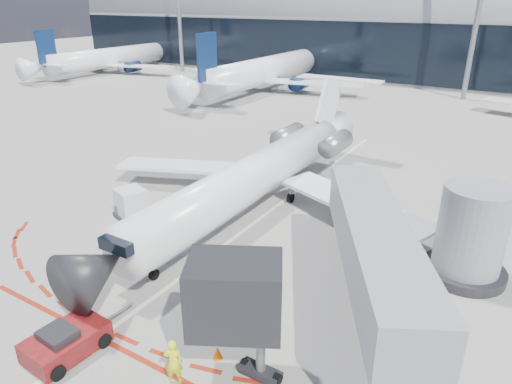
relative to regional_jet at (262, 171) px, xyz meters
The scene contains 14 objects.
ground 4.24m from the regional_jet, 73.10° to the right, with size 260.00×260.00×0.00m, color gray.
apron_centerline 2.93m from the regional_jet, 52.83° to the right, with size 0.25×40.00×0.01m, color silver.
apron_stop_bar 15.06m from the regional_jet, 86.09° to the right, with size 14.00×0.25×0.01m, color maroon.
terminal_building 61.95m from the regional_jet, 89.06° to the left, with size 150.00×24.15×24.00m.
jet_bridge 12.55m from the regional_jet, 30.44° to the right, with size 10.03×15.20×4.90m.
light_mast_west 63.49m from the regional_jet, 134.56° to the left, with size 0.70×0.70×25.00m, color gray.
light_mast_centre 46.18m from the regional_jet, 82.33° to the left, with size 0.70×0.70×25.00m, color gray.
regional_jet is the anchor object (origin of this frame).
pushback_tug 16.18m from the regional_jet, 87.79° to the right, with size 2.22×4.85×1.25m.
ramp_worker 15.95m from the regional_jet, 70.85° to the right, with size 0.68×0.45×1.87m, color #E0F81A.
uld_container 8.60m from the regional_jet, 134.41° to the right, with size 2.60×2.41×1.99m.
safety_cone_right 14.63m from the regional_jet, 66.10° to the right, with size 0.40×0.40×0.55m, color #FF6705.
bg_airliner_0 66.56m from the regional_jet, 145.56° to the left, with size 31.91×33.79×10.32m, color white, non-canonical shape.
bg_airliner_1 42.66m from the regional_jet, 119.39° to the left, with size 35.14×37.21×11.37m, color white, non-canonical shape.
Camera 1 is at (13.27, -20.90, 12.91)m, focal length 32.00 mm.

